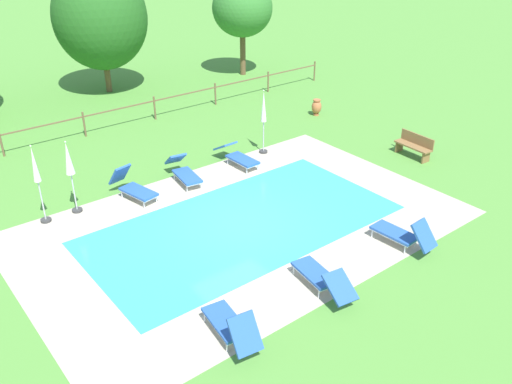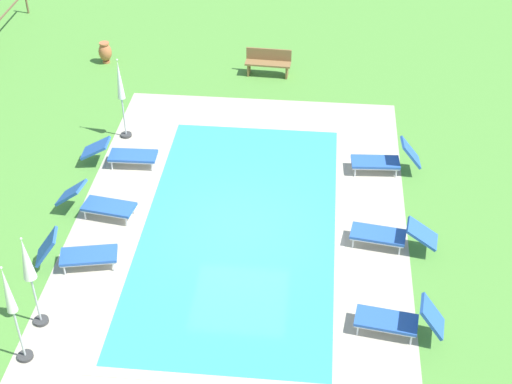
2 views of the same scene
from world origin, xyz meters
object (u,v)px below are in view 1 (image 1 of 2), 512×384
Objects in this scene: sun_lounger_south_mid at (403,234)px; terracotta_urn_near_fence at (317,107)px; patio_umbrella_closed_row_west at (264,113)px; patio_umbrella_closed_row_centre at (36,174)px; sun_lounger_north_far at (231,325)px; patio_umbrella_closed_row_mid_west at (69,165)px; sun_lounger_south_near_corner at (184,171)px; sun_lounger_north_end at (322,277)px; sun_lounger_north_mid at (133,187)px; tree_centre at (100,18)px; wooden_bench_lawn_side at (414,145)px; tree_west_mid at (242,8)px; sun_lounger_north_near_steps at (237,156)px.

sun_lounger_south_mid reaches higher than terracotta_urn_near_fence.
patio_umbrella_closed_row_centre is at bearing 179.50° from patio_umbrella_closed_row_west.
patio_umbrella_closed_row_mid_west is at bearing 93.22° from sun_lounger_north_far.
sun_lounger_south_mid is at bearing -70.24° from sun_lounger_south_near_corner.
patio_umbrella_closed_row_mid_west is at bearing 113.18° from sun_lounger_north_end.
terracotta_urn_near_fence is at bearing 11.14° from sun_lounger_north_mid.
patio_umbrella_closed_row_centre reaches higher than sun_lounger_north_mid.
sun_lounger_north_far reaches higher than sun_lounger_north_end.
tree_centre is at bearing 60.49° from patio_umbrella_closed_row_mid_west.
patio_umbrella_closed_row_mid_west reaches higher than terracotta_urn_near_fence.
sun_lounger_south_near_corner is at bearing 155.43° from wooden_bench_lawn_side.
sun_lounger_south_near_corner is 0.87× the size of patio_umbrella_closed_row_mid_west.
tree_west_mid is at bearing 44.13° from sun_lounger_south_near_corner.
wooden_bench_lawn_side is at bearing -18.45° from patio_umbrella_closed_row_mid_west.
sun_lounger_north_mid is 0.81× the size of patio_umbrella_closed_row_mid_west.
wooden_bench_lawn_side is 16.10m from tree_centre.
sun_lounger_north_mid is at bearing -9.23° from patio_umbrella_closed_row_mid_west.
tree_west_mid reaches higher than sun_lounger_north_near_steps.
patio_umbrella_closed_row_mid_west is (-7.43, 0.07, 0.02)m from patio_umbrella_closed_row_west.
sun_lounger_north_end is 8.27m from patio_umbrella_closed_row_mid_west.
wooden_bench_lawn_side is (4.23, -3.82, -1.13)m from patio_umbrella_closed_row_west.
tree_west_mid reaches higher than wooden_bench_lawn_side.
tree_west_mid reaches higher than sun_lounger_north_mid.
sun_lounger_north_mid is at bearing -140.93° from tree_west_mid.
patio_umbrella_closed_row_mid_west is 16.42m from tree_west_mid.
wooden_bench_lawn_side is 0.30× the size of tree_west_mid.
tree_centre is at bearing 56.75° from patio_umbrella_closed_row_centre.
patio_umbrella_closed_row_west is at bearing -123.17° from tree_west_mid.
sun_lounger_north_near_steps is 0.40× the size of tree_west_mid.
sun_lounger_south_near_corner is (0.52, 7.25, 0.01)m from sun_lounger_north_end.
sun_lounger_north_far reaches higher than sun_lounger_south_mid.
sun_lounger_north_mid is 12.47m from tree_centre.
patio_umbrella_closed_row_west is at bearing 2.26° from sun_lounger_north_mid.
sun_lounger_north_end is 3.12m from sun_lounger_south_mid.
sun_lounger_south_near_corner is 3.94m from patio_umbrella_closed_row_mid_west.
sun_lounger_south_near_corner is at bearing 109.76° from sun_lounger_south_mid.
terracotta_urn_near_fence is at bearing 46.50° from sun_lounger_north_end.
sun_lounger_north_near_steps is at bearing 68.93° from sun_lounger_north_end.
sun_lounger_north_near_steps is 0.99× the size of sun_lounger_north_end.
sun_lounger_south_near_corner reaches higher than sun_lounger_north_near_steps.
sun_lounger_north_mid is at bearing 79.23° from sun_lounger_north_far.
patio_umbrella_closed_row_west is 0.49× the size of tree_west_mid.
patio_umbrella_closed_row_centre is (-7.32, 7.52, 1.20)m from sun_lounger_south_mid.
patio_umbrella_closed_row_mid_west is at bearing 175.91° from sun_lounger_south_near_corner.
tree_centre is (4.37, 11.21, 3.27)m from sun_lounger_north_mid.
tree_west_mid reaches higher than patio_umbrella_closed_row_west.
sun_lounger_north_near_steps is 0.88× the size of patio_umbrella_closed_row_mid_west.
patio_umbrella_closed_row_west reaches higher than patio_umbrella_closed_row_centre.
sun_lounger_north_end is 12.72m from terracotta_urn_near_fence.
patio_umbrella_closed_row_mid_west is 12.34m from wooden_bench_lawn_side.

